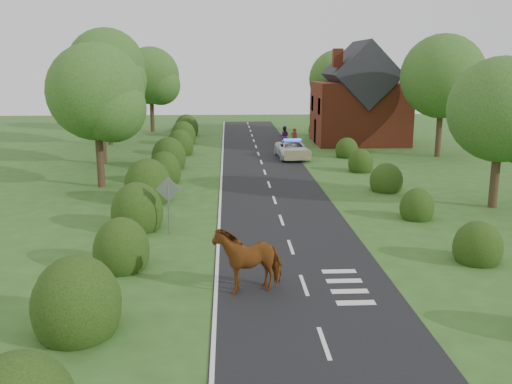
{
  "coord_description": "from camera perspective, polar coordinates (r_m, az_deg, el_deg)",
  "views": [
    {
      "loc": [
        -2.47,
        -21.58,
        7.19
      ],
      "look_at": [
        -1.17,
        4.36,
        1.3
      ],
      "focal_mm": 40.0,
      "sensor_mm": 36.0,
      "label": 1
    }
  ],
  "objects": [
    {
      "name": "hedgerow_right",
      "position": [
        34.66,
        12.36,
        1.44
      ],
      "size": [
        2.1,
        45.78,
        2.1
      ],
      "color": "black",
      "rests_on": "ground"
    },
    {
      "name": "tree_right_b",
      "position": [
        46.55,
        18.56,
        10.59
      ],
      "size": [
        6.56,
        6.4,
        9.4
      ],
      "color": "#332316",
      "rests_on": "ground"
    },
    {
      "name": "tree_right_c",
      "position": [
        60.6,
        8.46,
        10.9
      ],
      "size": [
        6.15,
        6.0,
        8.58
      ],
      "color": "#332316",
      "rests_on": "ground"
    },
    {
      "name": "road_markings",
      "position": [
        35.26,
        -1.39,
        1.05
      ],
      "size": [
        4.96,
        70.0,
        0.01
      ],
      "color": "white",
      "rests_on": "road"
    },
    {
      "name": "police_van",
      "position": [
        44.11,
        3.65,
        4.27
      ],
      "size": [
        2.5,
        5.05,
        1.51
      ],
      "rotation": [
        0.0,
        0.0,
        0.05
      ],
      "color": "silver",
      "rests_on": "ground"
    },
    {
      "name": "pedestrian_red",
      "position": [
        50.62,
        3.83,
        5.5
      ],
      "size": [
        0.65,
        0.51,
        1.6
      ],
      "primitive_type": "imported",
      "rotation": [
        0.0,
        0.0,
        3.37
      ],
      "color": "maroon",
      "rests_on": "ground"
    },
    {
      "name": "tree_left_a",
      "position": [
        34.27,
        -15.33,
        9.24
      ],
      "size": [
        5.74,
        5.6,
        8.38
      ],
      "color": "#332316",
      "rests_on": "ground"
    },
    {
      "name": "ground",
      "position": [
        22.88,
        3.49,
        -5.56
      ],
      "size": [
        120.0,
        120.0,
        0.0
      ],
      "primitive_type": "plane",
      "color": "#34521F"
    },
    {
      "name": "cow",
      "position": [
        18.59,
        -0.77,
        -7.07
      ],
      "size": [
        2.76,
        2.04,
        1.75
      ],
      "primitive_type": "imported",
      "rotation": [
        0.0,
        0.0,
        -1.24
      ],
      "color": "#653412",
      "rests_on": "ground"
    },
    {
      "name": "tree_left_b",
      "position": [
        42.41,
        -15.01,
        9.45
      ],
      "size": [
        5.74,
        5.6,
        8.07
      ],
      "color": "#332316",
      "rests_on": "ground"
    },
    {
      "name": "tree_right_a",
      "position": [
        30.77,
        23.78,
        7.15
      ],
      "size": [
        5.33,
        5.2,
        7.56
      ],
      "color": "#332316",
      "rests_on": "ground"
    },
    {
      "name": "pedestrian_purple",
      "position": [
        50.35,
        2.82,
        5.59
      ],
      "size": [
        0.92,
        0.74,
        1.8
      ],
      "primitive_type": "imported",
      "rotation": [
        0.0,
        0.0,
        3.08
      ],
      "color": "#501E60",
      "rests_on": "ground"
    },
    {
      "name": "road_sign",
      "position": [
        24.35,
        -8.75,
        -0.51
      ],
      "size": [
        1.06,
        0.08,
        2.53
      ],
      "color": "gray",
      "rests_on": "ground"
    },
    {
      "name": "tree_left_c",
      "position": [
        52.42,
        -14.42,
        11.67
      ],
      "size": [
        6.97,
        6.8,
        10.22
      ],
      "color": "#332316",
      "rests_on": "ground"
    },
    {
      "name": "tree_left_d",
      "position": [
        61.94,
        -10.25,
        11.14
      ],
      "size": [
        6.15,
        6.0,
        8.89
      ],
      "color": "#332316",
      "rests_on": "ground"
    },
    {
      "name": "road",
      "position": [
        37.36,
        0.98,
        1.7
      ],
      "size": [
        6.0,
        70.0,
        0.02
      ],
      "primitive_type": "cube",
      "color": "black",
      "rests_on": "ground"
    },
    {
      "name": "hedgerow_left",
      "position": [
        34.13,
        -9.62,
        1.72
      ],
      "size": [
        2.75,
        50.41,
        3.0
      ],
      "color": "black",
      "rests_on": "ground"
    },
    {
      "name": "house",
      "position": [
        53.05,
        10.3,
        8.9
      ],
      "size": [
        8.0,
        7.4,
        9.17
      ],
      "color": "maroon",
      "rests_on": "ground"
    }
  ]
}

